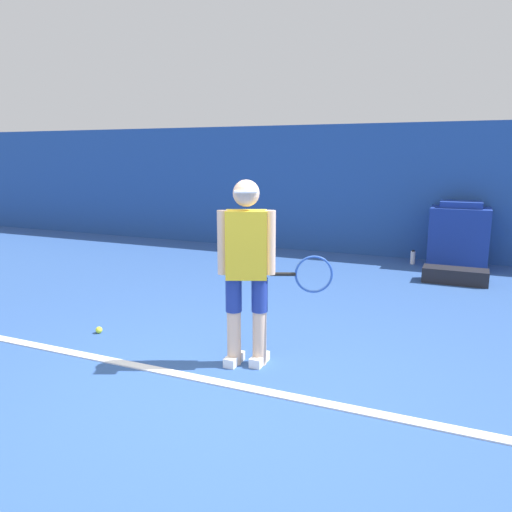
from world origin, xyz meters
The scene contains 8 objects.
ground_plane centered at (0.00, 0.00, 0.00)m, with size 24.00×24.00×0.00m, color #2D5193.
back_wall centered at (0.00, 5.89, 1.16)m, with size 24.00×0.10×2.32m.
court_baseline centered at (0.00, 0.19, 0.01)m, with size 21.60×0.10×0.01m.
tennis_player centered at (-0.06, 0.63, 0.88)m, with size 0.90×0.47×1.59m.
tennis_ball centered at (-1.77, 0.71, 0.03)m, with size 0.07×0.07×0.07m.
covered_chair centered at (1.47, 5.47, 0.51)m, with size 0.89×0.64×1.06m.
equipment_bag centered at (1.48, 4.33, 0.11)m, with size 0.87×0.34×0.21m.
water_bottle centered at (0.79, 5.40, 0.11)m, with size 0.08×0.08×0.24m.
Camera 1 is at (1.62, -3.08, 1.79)m, focal length 35.00 mm.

